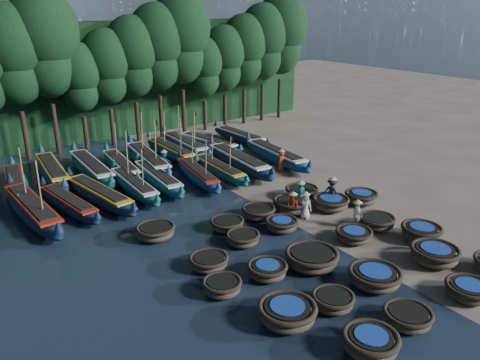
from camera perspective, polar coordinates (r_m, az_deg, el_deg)
ground at (r=26.38m, az=5.38°, el=-4.80°), size 120.00×120.00×0.00m
foliage_wall at (r=44.79m, az=-14.66°, el=11.82°), size 40.00×3.00×10.00m
coracle_1 at (r=17.40m, az=15.61°, el=-18.56°), size 2.40×2.40×0.80m
coracle_2 at (r=19.12m, az=19.75°, el=-15.45°), size 2.20×2.20×0.65m
coracle_3 at (r=21.62m, az=26.14°, el=-11.95°), size 2.21×2.21×0.66m
coracle_5 at (r=18.21m, az=5.76°, el=-15.80°), size 2.36×2.36×0.82m
coracle_6 at (r=19.24m, az=11.26°, el=-14.23°), size 1.77×1.77×0.67m
coracle_7 at (r=21.03m, az=16.10°, el=-11.27°), size 2.28×2.28×0.76m
coracle_8 at (r=23.60m, az=22.64°, el=-8.34°), size 2.28×2.28×0.81m
coracle_9 at (r=25.52m, az=21.23°, el=-5.94°), size 2.07×2.07×0.81m
coracle_10 at (r=19.75m, az=-2.19°, el=-12.80°), size 2.03×2.03×0.66m
coracle_11 at (r=20.80m, az=3.35°, el=-10.89°), size 1.82×1.82×0.69m
coracle_12 at (r=21.74m, az=8.73°, el=-9.41°), size 3.05×3.05×0.82m
coracle_13 at (r=24.46m, az=13.70°, el=-6.49°), size 2.09×2.09×0.64m
coracle_14 at (r=26.16m, az=16.33°, el=-4.86°), size 2.27×2.27×0.69m
coracle_15 at (r=21.49m, az=-3.82°, el=-9.90°), size 1.93×1.93×0.64m
coracle_16 at (r=23.40m, az=0.37°, el=-7.12°), size 1.94×1.94×0.67m
coracle_17 at (r=24.91m, az=5.11°, el=-5.39°), size 2.03×2.03×0.67m
coracle_18 at (r=27.82m, az=11.00°, el=-2.72°), size 2.37×2.37×0.76m
coracle_19 at (r=29.05m, az=14.56°, el=-2.01°), size 2.32×2.32×0.76m
coracle_20 at (r=24.37m, az=-10.24°, el=-6.18°), size 2.14×2.14×0.73m
coracle_21 at (r=24.89m, az=-1.59°, el=-5.40°), size 2.19×2.19×0.64m
coracle_22 at (r=26.20m, az=2.28°, el=-3.93°), size 2.08×2.08×0.71m
coracle_23 at (r=27.12m, az=6.31°, el=-3.00°), size 2.35×2.35×0.83m
coracle_24 at (r=29.13m, az=7.54°, el=-1.47°), size 2.42×2.42×0.75m
long_boat_0 at (r=28.42m, az=-23.96°, el=-3.31°), size 2.19×9.14×3.89m
long_boat_1 at (r=28.82m, az=-20.16°, el=-2.71°), size 2.37×7.33×1.30m
long_boat_2 at (r=29.36m, az=-16.79°, el=-1.75°), size 2.66×8.19×1.46m
long_boat_3 at (r=30.43m, az=-12.78°, el=-0.65°), size 1.62×7.74×3.29m
long_boat_4 at (r=31.42m, az=-9.99°, el=0.26°), size 1.93×8.00×1.41m
long_boat_5 at (r=31.80m, az=-5.19°, el=0.69°), size 2.46×7.43×3.19m
long_boat_6 at (r=32.72m, az=-2.57°, el=1.31°), size 1.60×7.42×3.15m
long_boat_7 at (r=34.07m, az=-0.19°, el=2.32°), size 2.34×9.16×1.62m
long_boat_8 at (r=35.64m, az=4.39°, el=3.04°), size 2.39×8.79×1.55m
long_boat_9 at (r=33.08m, az=-25.66°, el=-0.46°), size 2.52×8.07×1.43m
long_boat_10 at (r=34.56m, az=-21.90°, el=1.01°), size 2.16×8.68×1.53m
long_boat_11 at (r=34.25m, az=-17.67°, el=1.40°), size 1.83×8.99×1.58m
long_boat_12 at (r=34.36m, az=-14.30°, el=1.70°), size 2.15×8.01×3.42m
long_boat_13 at (r=35.00m, az=-11.18°, el=2.43°), size 2.61×9.16×3.91m
long_boat_14 at (r=37.09m, az=-8.40°, el=3.52°), size 1.52×8.19×3.48m
long_boat_15 at (r=38.63m, az=-6.72°, el=4.31°), size 1.76×8.43×3.58m
long_boat_16 at (r=38.96m, az=-3.88°, el=4.49°), size 2.64×7.95×1.42m
long_boat_17 at (r=40.89m, az=-0.01°, el=5.29°), size 1.61×7.87×1.39m
fisherman_0 at (r=26.35m, az=7.95°, el=-2.97°), size 0.83×0.88×1.71m
fisherman_1 at (r=27.46m, az=7.37°, el=-1.69°), size 0.73×0.70×1.89m
fisherman_2 at (r=26.23m, az=6.43°, el=-3.02°), size 0.65×0.80×1.72m
fisherman_3 at (r=28.38m, az=11.15°, el=-1.30°), size 0.86×1.21×1.89m
fisherman_4 at (r=25.60m, az=14.02°, el=-4.03°), size 0.81×1.00×1.80m
fisherman_5 at (r=34.04m, az=-9.23°, el=2.37°), size 0.52×1.41×1.72m
fisherman_6 at (r=33.78m, az=5.06°, el=2.49°), size 0.91×0.83×1.76m
tree_3 at (r=38.69m, az=-26.05°, el=13.69°), size 4.92×4.92×11.60m
tree_4 at (r=39.10m, az=-22.81°, el=15.20°), size 5.34×5.34×12.58m
tree_5 at (r=39.95m, az=-19.03°, el=11.82°), size 3.68×3.68×8.68m
tree_6 at (r=40.57m, az=-15.97°, el=13.22°), size 4.09×4.09×9.65m
tree_7 at (r=41.33m, az=-12.99°, el=14.54°), size 4.51×4.51×10.63m
tree_8 at (r=42.21m, az=-10.09°, el=15.77°), size 4.92×4.92×11.60m
tree_9 at (r=43.20m, az=-7.28°, el=16.91°), size 5.34×5.34×12.58m
tree_10 at (r=44.57m, az=-4.44°, el=13.62°), size 3.68×3.68×8.68m
tree_11 at (r=45.71m, az=-1.92°, el=14.69°), size 4.09×4.09×9.65m
tree_12 at (r=46.95m, az=0.51°, el=15.68°), size 4.51×4.51×10.63m
tree_13 at (r=48.27m, az=2.82°, el=16.59°), size 4.92×4.92×11.60m
tree_14 at (r=49.68m, az=5.03°, el=17.43°), size 5.34×5.34×12.58m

